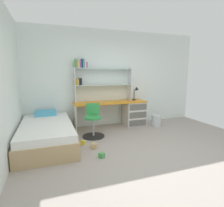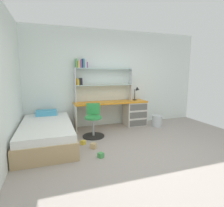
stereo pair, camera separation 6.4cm
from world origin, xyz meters
name	(u,v)px [view 2 (the right image)]	position (x,y,z in m)	size (l,w,h in m)	color
ground_plane	(147,156)	(0.00, 0.00, -0.01)	(5.62, 5.52, 0.02)	#9E938C
room_shell	(73,81)	(-1.16, 1.16, 1.35)	(5.62, 5.52, 2.70)	silver
desk	(129,112)	(0.50, 1.97, 0.40)	(2.04, 0.53, 0.72)	orange
bookshelf_hutch	(96,76)	(-0.42, 2.12, 1.43)	(1.62, 0.22, 1.16)	silver
desk_lamp	(137,91)	(0.78, 2.01, 0.98)	(0.20, 0.17, 0.38)	black
swivel_chair	(93,124)	(-0.69, 1.36, 0.31)	(0.52, 0.52, 0.79)	black
bed_platform	(47,133)	(-1.75, 1.23, 0.23)	(1.09, 2.06, 0.59)	tan
waste_bin	(157,121)	(1.22, 1.61, 0.16)	(0.28, 0.28, 0.32)	silver
toy_block_natural_0	(93,146)	(-0.86, 0.65, 0.05)	(0.11, 0.11, 0.11)	tan
toy_block_yellow_1	(83,143)	(-1.02, 0.92, 0.04)	(0.09, 0.09, 0.09)	gold
toy_block_green_2	(101,155)	(-0.82, 0.20, 0.04)	(0.09, 0.09, 0.09)	#479E51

